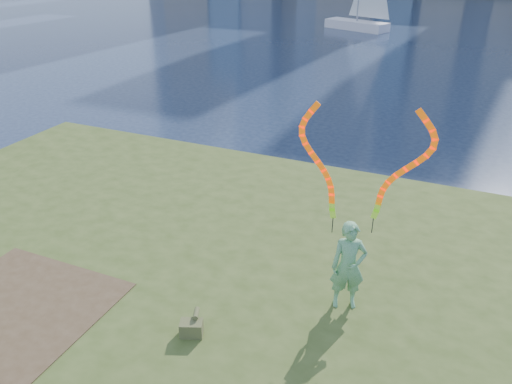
% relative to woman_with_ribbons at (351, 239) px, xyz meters
% --- Properties ---
extents(ground, '(320.00, 320.00, 0.00)m').
position_rel_woman_with_ribbons_xyz_m(ground, '(-3.29, 0.61, -2.20)').
color(ground, '#17233B').
rests_on(ground, ground).
extents(grassy_knoll, '(20.00, 18.00, 0.80)m').
position_rel_woman_with_ribbons_xyz_m(grassy_knoll, '(-3.29, -1.68, -1.86)').
color(grassy_knoll, '#39491A').
rests_on(grassy_knoll, ground).
extents(dirt_patch, '(3.20, 3.00, 0.02)m').
position_rel_woman_with_ribbons_xyz_m(dirt_patch, '(-5.49, -2.59, -1.39)').
color(dirt_patch, '#47331E').
rests_on(dirt_patch, grassy_knoll).
extents(woman_with_ribbons, '(1.94, 0.84, 4.10)m').
position_rel_woman_with_ribbons_xyz_m(woman_with_ribbons, '(0.00, 0.00, 0.00)').
color(woman_with_ribbons, '#127C22').
rests_on(woman_with_ribbons, grassy_knoll).
extents(canvas_bag, '(0.45, 0.51, 0.36)m').
position_rel_woman_with_ribbons_xyz_m(canvas_bag, '(-2.19, -1.84, -1.25)').
color(canvas_bag, '#464929').
rests_on(canvas_bag, grassy_knoll).
extents(sailboat, '(5.76, 3.63, 8.84)m').
position_rel_woman_with_ribbons_xyz_m(sailboat, '(-8.17, 36.46, -0.68)').
color(sailboat, white).
rests_on(sailboat, ground).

